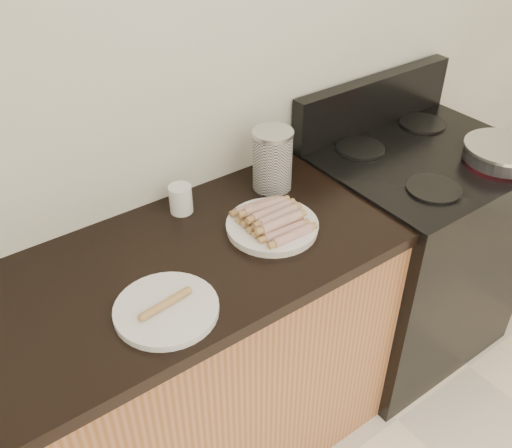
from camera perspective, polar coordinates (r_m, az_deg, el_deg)
wall_back at (r=1.74m, az=-6.91°, el=14.96°), size 4.00×0.04×2.60m
cabinet_base at (r=1.87m, az=-19.52°, el=-20.21°), size 2.20×0.59×0.86m
counter_slab at (r=1.53m, az=-22.92°, el=-10.64°), size 2.20×0.62×0.04m
stove at (r=2.41m, az=14.91°, el=-2.71°), size 0.76×0.65×0.91m
stove_panel at (r=2.28m, az=11.68°, el=11.86°), size 0.76×0.06×0.20m
burner_near_left at (r=1.96m, az=17.35°, el=3.39°), size 0.18×0.18×0.01m
burner_near_right at (r=2.21m, az=22.94°, el=6.09°), size 0.18×0.18×0.01m
burner_far_left at (r=2.14m, az=10.38°, el=7.49°), size 0.18×0.18×0.01m
burner_far_right at (r=2.37m, az=16.30°, el=9.63°), size 0.18×0.18×0.01m
frying_pan at (r=2.18m, az=23.57°, el=6.54°), size 0.27×0.48×0.06m
main_plate at (r=1.71m, az=1.63°, el=-0.31°), size 0.28×0.28×0.02m
side_plate at (r=1.46m, az=-8.95°, el=-8.44°), size 0.29×0.29×0.02m
hotdog_pile at (r=1.69m, az=1.65°, el=0.56°), size 0.13×0.22×0.05m
plain_sausages at (r=1.45m, az=-9.02°, el=-7.87°), size 0.14×0.04×0.02m
canister at (r=1.86m, az=1.66°, el=6.45°), size 0.13×0.13×0.21m
mug at (r=1.78m, az=-7.53°, el=2.49°), size 0.08×0.08×0.09m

